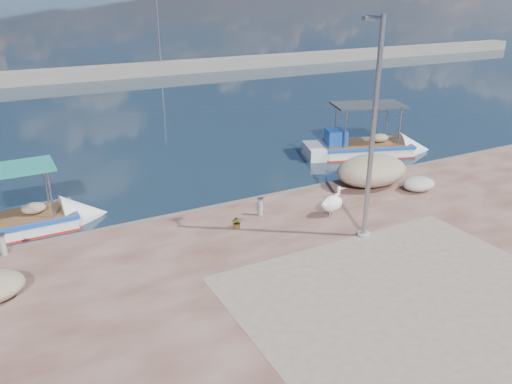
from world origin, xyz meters
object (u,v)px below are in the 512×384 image
object	(u,v)px
lamp_post	(372,140)
boat_right	(364,150)
boat_left	(13,227)
bollard_near	(260,206)
pelican	(332,203)

from	to	relation	value
lamp_post	boat_right	bearing A→B (deg)	50.65
boat_left	bollard_near	world-z (taller)	boat_left
boat_left	boat_right	xyz separation A→B (m)	(17.07, 1.37, 0.03)
boat_left	lamp_post	size ratio (longest dim) A/B	0.84
lamp_post	bollard_near	size ratio (longest dim) A/B	10.46
boat_right	pelican	xyz separation A→B (m)	(-6.74, -6.44, 0.76)
boat_left	lamp_post	xyz separation A→B (m)	(10.32, -6.85, 3.58)
boat_left	bollard_near	size ratio (longest dim) A/B	8.80
boat_right	bollard_near	bearing A→B (deg)	-131.24
boat_left	bollard_near	distance (m)	8.93
pelican	boat_right	bearing A→B (deg)	38.24
boat_left	bollard_near	bearing A→B (deg)	-26.19
lamp_post	boat_left	bearing A→B (deg)	146.42
boat_left	boat_right	world-z (taller)	boat_right
boat_right	bollard_near	world-z (taller)	boat_right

